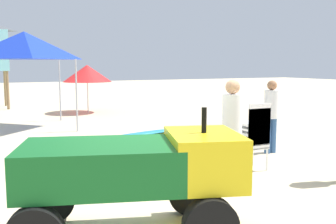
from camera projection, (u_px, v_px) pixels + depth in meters
ground at (155, 191)px, 6.13m from camera, size 80.00×80.00×0.00m
utility_cart at (136, 170)px, 4.49m from camera, size 2.79×1.96×1.50m
stacked_plastic_chairs at (255, 132)px, 7.23m from camera, size 0.48×0.48×1.29m
surfboard_pile at (149, 140)px, 9.26m from camera, size 2.41×0.84×0.40m
lifeguard_near_left at (232, 126)px, 6.22m from camera, size 0.32×0.32×1.76m
lifeguard_near_right at (271, 112)px, 8.69m from camera, size 0.32×0.32×1.64m
popup_canopy at (24, 46)px, 11.85m from camera, size 2.57×2.57×3.00m
beach_umbrella_left at (87, 73)px, 15.95m from camera, size 2.00×2.00×1.98m
cooler_box at (93, 166)px, 7.03m from camera, size 0.53×0.37×0.33m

